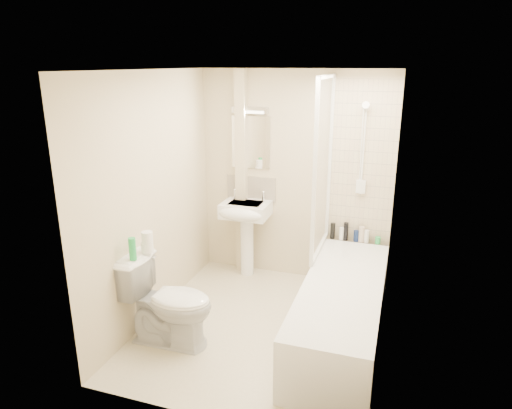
% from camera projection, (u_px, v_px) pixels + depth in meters
% --- Properties ---
extents(floor, '(2.50, 2.50, 0.00)m').
position_uv_depth(floor, '(261.00, 327.00, 4.42)').
color(floor, beige).
rests_on(floor, ground).
extents(wall_back, '(2.20, 0.02, 2.40)m').
position_uv_depth(wall_back, '(294.00, 178.00, 5.20)').
color(wall_back, beige).
rests_on(wall_back, ground).
extents(wall_left, '(0.02, 2.50, 2.40)m').
position_uv_depth(wall_left, '(153.00, 199.00, 4.39)').
color(wall_left, beige).
rests_on(wall_left, ground).
extents(wall_right, '(0.02, 2.50, 2.40)m').
position_uv_depth(wall_right, '(389.00, 223.00, 3.74)').
color(wall_right, beige).
rests_on(wall_right, ground).
extents(ceiling, '(2.20, 2.50, 0.02)m').
position_uv_depth(ceiling, '(262.00, 70.00, 3.71)').
color(ceiling, white).
rests_on(ceiling, wall_back).
extents(tile_back, '(0.70, 0.01, 1.75)m').
position_uv_depth(tile_back, '(363.00, 163.00, 4.90)').
color(tile_back, beige).
rests_on(tile_back, wall_back).
extents(tile_right, '(0.01, 2.10, 1.75)m').
position_uv_depth(tile_right, '(391.00, 194.00, 3.74)').
color(tile_right, beige).
rests_on(tile_right, wall_right).
extents(pipe_boxing, '(0.12, 0.12, 2.40)m').
position_uv_depth(pipe_boxing, '(242.00, 175.00, 5.33)').
color(pipe_boxing, beige).
rests_on(pipe_boxing, ground).
extents(splashback, '(0.60, 0.02, 0.30)m').
position_uv_depth(splashback, '(251.00, 189.00, 5.40)').
color(splashback, beige).
rests_on(splashback, wall_back).
extents(mirror, '(0.46, 0.01, 0.60)m').
position_uv_depth(mirror, '(251.00, 143.00, 5.23)').
color(mirror, white).
rests_on(mirror, wall_back).
extents(strip_light, '(0.42, 0.07, 0.07)m').
position_uv_depth(strip_light, '(250.00, 110.00, 5.10)').
color(strip_light, silver).
rests_on(strip_light, wall_back).
extents(bathtub, '(0.70, 2.10, 0.55)m').
position_uv_depth(bathtub, '(341.00, 310.00, 4.18)').
color(bathtub, white).
rests_on(bathtub, ground).
extents(shower_screen, '(0.04, 0.92, 1.80)m').
position_uv_depth(shower_screen, '(323.00, 167.00, 4.60)').
color(shower_screen, white).
rests_on(shower_screen, bathtub).
extents(shower_fixture, '(0.10, 0.16, 0.99)m').
position_uv_depth(shower_fixture, '(363.00, 153.00, 4.82)').
color(shower_fixture, white).
rests_on(shower_fixture, wall_back).
extents(pedestal_sink, '(0.54, 0.49, 1.04)m').
position_uv_depth(pedestal_sink, '(245.00, 219.00, 5.28)').
color(pedestal_sink, white).
rests_on(pedestal_sink, ground).
extents(bottle_black_a, '(0.05, 0.05, 0.18)m').
position_uv_depth(bottle_black_a, '(333.00, 231.00, 5.14)').
color(bottle_black_a, black).
rests_on(bottle_black_a, bathtub).
extents(bottle_white_a, '(0.05, 0.05, 0.14)m').
position_uv_depth(bottle_white_a, '(342.00, 234.00, 5.12)').
color(bottle_white_a, white).
rests_on(bottle_white_a, bathtub).
extents(bottle_black_b, '(0.05, 0.05, 0.21)m').
position_uv_depth(bottle_black_b, '(346.00, 231.00, 5.09)').
color(bottle_black_b, black).
rests_on(bottle_black_b, bathtub).
extents(bottle_blue, '(0.06, 0.06, 0.13)m').
position_uv_depth(bottle_blue, '(356.00, 236.00, 5.07)').
color(bottle_blue, navy).
rests_on(bottle_blue, bathtub).
extents(bottle_cream, '(0.06, 0.06, 0.18)m').
position_uv_depth(bottle_cream, '(361.00, 234.00, 5.05)').
color(bottle_cream, beige).
rests_on(bottle_cream, bathtub).
extents(bottle_white_b, '(0.05, 0.05, 0.14)m').
position_uv_depth(bottle_white_b, '(366.00, 236.00, 5.03)').
color(bottle_white_b, white).
rests_on(bottle_white_b, bathtub).
extents(bottle_green, '(0.06, 0.06, 0.08)m').
position_uv_depth(bottle_green, '(378.00, 240.00, 5.01)').
color(bottle_green, green).
rests_on(bottle_green, bathtub).
extents(toilet, '(0.49, 0.83, 0.82)m').
position_uv_depth(toilet, '(169.00, 301.00, 4.08)').
color(toilet, white).
rests_on(toilet, ground).
extents(toilet_roll_lower, '(0.11, 0.11, 0.09)m').
position_uv_depth(toilet_roll_lower, '(147.00, 247.00, 4.09)').
color(toilet_roll_lower, white).
rests_on(toilet_roll_lower, toilet).
extents(toilet_roll_upper, '(0.10, 0.10, 0.11)m').
position_uv_depth(toilet_roll_upper, '(147.00, 237.00, 4.05)').
color(toilet_roll_upper, white).
rests_on(toilet_roll_upper, toilet_roll_lower).
extents(green_bottle, '(0.06, 0.06, 0.20)m').
position_uv_depth(green_bottle, '(132.00, 249.00, 3.92)').
color(green_bottle, green).
rests_on(green_bottle, toilet).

